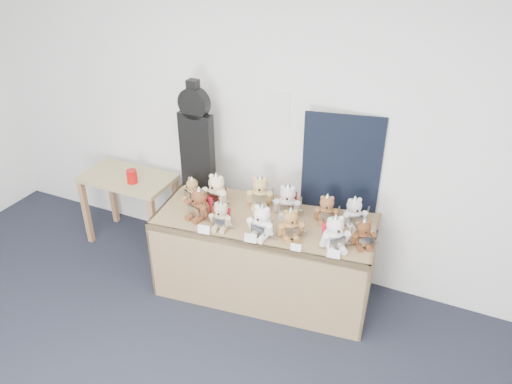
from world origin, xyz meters
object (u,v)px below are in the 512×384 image
at_px(display_table, 262,239).
at_px(teddy_back_centre_right, 287,201).
at_px(teddy_front_right, 290,225).
at_px(teddy_front_centre, 262,222).
at_px(teddy_front_far_right, 335,234).
at_px(teddy_front_far_left, 199,204).
at_px(teddy_back_left, 216,191).
at_px(teddy_front_left, 221,216).
at_px(teddy_back_far_left, 192,190).
at_px(teddy_back_end, 354,213).
at_px(guitar_case, 196,139).
at_px(teddy_back_right, 326,210).
at_px(red_cup, 132,176).
at_px(side_table, 129,188).
at_px(teddy_back_centre_left, 260,193).
at_px(teddy_front_end, 363,234).

xyz_separation_m(display_table, teddy_back_centre_right, (0.13, 0.20, 0.28)).
bearing_deg(teddy_front_right, teddy_front_centre, 167.66).
bearing_deg(teddy_front_far_right, teddy_front_centre, 152.12).
bearing_deg(teddy_front_far_left, teddy_back_left, 97.92).
relative_size(teddy_front_left, teddy_back_far_left, 1.08).
bearing_deg(teddy_front_far_left, teddy_back_far_left, 146.85).
bearing_deg(teddy_front_right, teddy_back_end, 9.47).
relative_size(guitar_case, teddy_back_far_left, 4.27).
xyz_separation_m(teddy_front_far_left, teddy_front_left, (0.23, -0.06, -0.02)).
bearing_deg(teddy_back_right, teddy_back_far_left, 171.15).
distance_m(teddy_front_far_left, teddy_back_end, 1.22).
distance_m(guitar_case, teddy_front_left, 0.76).
xyz_separation_m(guitar_case, red_cup, (-0.63, -0.13, -0.44)).
bearing_deg(display_table, side_table, 164.92).
distance_m(teddy_front_left, teddy_back_left, 0.36).
bearing_deg(teddy_back_centre_left, teddy_front_left, -127.59).
distance_m(side_table, teddy_back_right, 1.95).
distance_m(display_table, teddy_front_end, 0.83).
height_order(teddy_front_left, teddy_back_centre_right, teddy_back_centre_right).
height_order(teddy_front_far_right, teddy_back_far_left, teddy_front_far_right).
relative_size(teddy_front_end, teddy_back_centre_left, 0.82).
distance_m(display_table, teddy_back_centre_right, 0.37).
relative_size(guitar_case, teddy_back_end, 3.59).
xyz_separation_m(side_table, teddy_back_centre_right, (1.62, -0.01, 0.26)).
bearing_deg(teddy_front_centre, side_table, 169.80).
bearing_deg(teddy_front_centre, teddy_front_right, 23.50).
bearing_deg(teddy_back_right, teddy_back_centre_left, 162.98).
height_order(teddy_back_centre_left, teddy_back_far_left, teddy_back_centre_left).
height_order(teddy_front_left, teddy_back_centre_left, teddy_back_centre_left).
bearing_deg(teddy_front_far_left, teddy_back_centre_left, 59.46).
xyz_separation_m(guitar_case, teddy_back_centre_right, (0.86, -0.07, -0.37)).
distance_m(display_table, teddy_back_end, 0.76).
bearing_deg(teddy_back_centre_left, side_table, 161.44).
bearing_deg(red_cup, teddy_back_left, -1.97).
distance_m(teddy_front_right, teddy_back_centre_left, 0.51).
bearing_deg(teddy_back_far_left, teddy_back_centre_right, 33.38).
bearing_deg(red_cup, teddy_front_centre, -11.72).
xyz_separation_m(red_cup, teddy_front_right, (1.63, -0.22, 0.06)).
bearing_deg(teddy_front_right, teddy_back_right, 27.91).
bearing_deg(teddy_front_left, teddy_front_centre, -4.21).
height_order(teddy_back_left, teddy_back_centre_right, teddy_back_left).
xyz_separation_m(teddy_front_centre, teddy_back_centre_right, (0.07, 0.36, 0.00)).
height_order(display_table, side_table, display_table).
bearing_deg(teddy_back_centre_left, teddy_back_centre_right, -27.96).
xyz_separation_m(teddy_front_left, teddy_back_centre_left, (0.14, 0.43, 0.02)).
xyz_separation_m(teddy_front_centre, teddy_back_right, (0.38, 0.39, -0.01)).
height_order(display_table, guitar_case, guitar_case).
distance_m(teddy_front_far_left, teddy_back_far_left, 0.29).
distance_m(teddy_front_left, teddy_front_centre, 0.33).
bearing_deg(teddy_front_far_left, display_table, 28.73).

